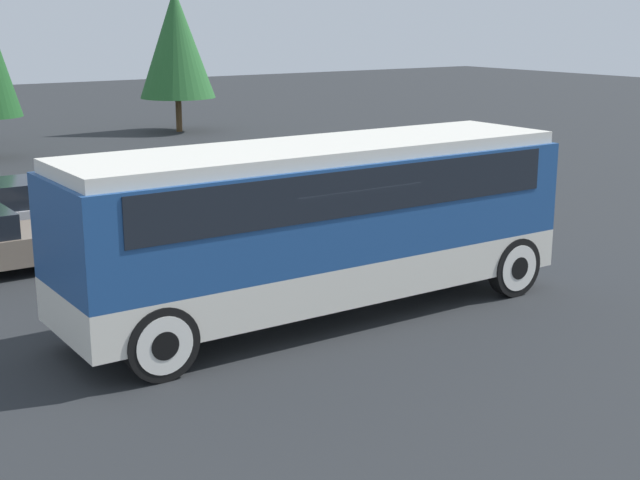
# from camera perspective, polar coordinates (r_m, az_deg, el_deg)

# --- Properties ---
(ground_plane) EXTENTS (120.00, 120.00, 0.00)m
(ground_plane) POSITION_cam_1_polar(r_m,az_deg,el_deg) (16.11, 0.00, -4.84)
(ground_plane) COLOR #26282B
(tour_bus) EXTENTS (9.37, 2.54, 3.11)m
(tour_bus) POSITION_cam_1_polar(r_m,az_deg,el_deg) (15.65, 0.29, 1.75)
(tour_bus) COLOR silver
(tour_bus) RESTS_ON ground_plane
(parked_car_near) EXTENTS (4.74, 1.94, 1.40)m
(parked_car_near) POSITION_cam_1_polar(r_m,az_deg,el_deg) (22.88, -18.29, 1.95)
(parked_car_near) COLOR #BCBCC1
(parked_car_near) RESTS_ON ground_plane
(parked_car_far) EXTENTS (4.23, 1.82, 1.35)m
(parked_car_far) POSITION_cam_1_polar(r_m,az_deg,el_deg) (24.59, -3.95, 3.43)
(parked_car_far) COLOR silver
(parked_car_far) RESTS_ON ground_plane
(tree_right) EXTENTS (3.46, 3.46, 6.51)m
(tree_right) POSITION_cam_1_polar(r_m,az_deg,el_deg) (42.24, -9.19, 12.31)
(tree_right) COLOR brown
(tree_right) RESTS_ON ground_plane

